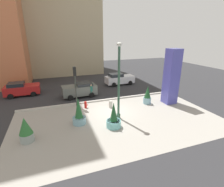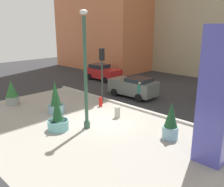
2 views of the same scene
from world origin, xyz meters
name	(u,v)px [view 1 (image 1 of 2)]	position (x,y,z in m)	size (l,w,h in m)	color
ground_plane	(101,98)	(0.00, 4.00, 0.00)	(60.00, 60.00, 0.00)	#2D2D30
plaza_pavement	(120,121)	(0.00, -2.00, 0.00)	(18.00, 10.00, 0.02)	#9E998E
curb_strip	(103,100)	(0.00, 3.12, 0.08)	(18.00, 0.24, 0.16)	#B7B2A8
lamp_post	(119,84)	(0.06, -1.46, 3.23)	(0.44, 0.44, 6.62)	#335642
art_pillar_blue	(171,77)	(6.73, 0.11, 2.94)	(1.26, 1.26, 5.87)	#4C4CAD
potted_plant_mid_plaza	(79,114)	(-3.44, -1.29, 0.87)	(1.12, 1.12, 2.31)	#7AA8B7
potted_plant_by_pillar	(26,130)	(-7.34, -2.60, 0.91)	(0.94, 0.94, 1.86)	gray
potted_plant_near_right	(114,119)	(-0.90, -2.80, 0.74)	(1.20, 1.20, 2.18)	#6BB2B2
potted_plant_near_left	(147,96)	(4.31, 0.69, 0.91)	(0.84, 0.84, 2.02)	#7AA8B7
fire_hydrant	(86,105)	(-2.27, 1.80, 0.37)	(0.36, 0.26, 0.75)	red
concrete_bollard	(111,104)	(0.19, 1.00, 0.38)	(0.36, 0.36, 0.75)	#B2ADA3
traffic_light_corner	(75,80)	(-3.04, 2.70, 2.82)	(0.28, 0.42, 4.17)	#333833
car_curb_west	(80,90)	(-2.21, 5.51, 0.88)	(4.15, 2.25, 1.69)	#565B56
car_passing_lane	(119,79)	(4.32, 8.81, 0.87)	(4.36, 2.09, 1.73)	silver
car_curb_east	(22,89)	(-8.91, 8.30, 0.85)	(4.03, 2.16, 1.68)	red
pedestrian_by_curb	(91,90)	(-0.96, 4.73, 0.89)	(0.50, 0.50, 1.61)	#236656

